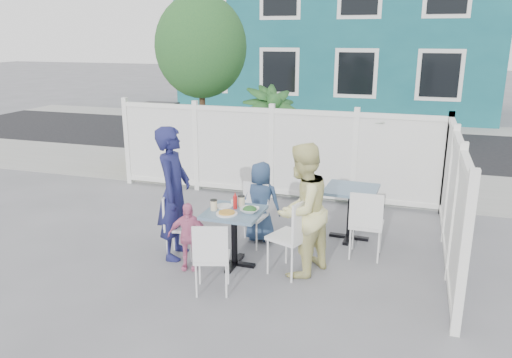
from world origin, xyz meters
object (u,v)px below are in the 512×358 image
(utility_cabinet, at_px, (160,135))
(spare_table, at_px, (351,200))
(chair_back, at_px, (253,209))
(chair_near, at_px, (211,253))
(toddler, at_px, (188,236))
(chair_left, at_px, (176,221))
(boy, at_px, (261,202))
(chair_right, at_px, (295,231))
(woman, at_px, (302,210))
(main_table, at_px, (234,223))
(man, at_px, (174,193))

(utility_cabinet, relative_size, spare_table, 1.73)
(spare_table, bearing_deg, chair_back, -156.34)
(chair_near, height_order, toddler, toddler)
(chair_left, relative_size, boy, 0.74)
(chair_right, xyz_separation_m, chair_back, (-0.79, 0.79, -0.07))
(chair_left, relative_size, woman, 0.52)
(chair_right, relative_size, chair_near, 1.14)
(chair_back, relative_size, boy, 0.75)
(main_table, height_order, chair_left, chair_left)
(chair_left, xyz_separation_m, boy, (0.90, 0.85, 0.08))
(utility_cabinet, xyz_separation_m, chair_left, (2.56, -4.38, -0.16))
(toddler, bearing_deg, spare_table, 26.27)
(utility_cabinet, bearing_deg, man, -60.13)
(chair_near, bearing_deg, boy, 70.81)
(chair_back, bearing_deg, chair_right, 142.67)
(chair_left, height_order, chair_back, chair_back)
(chair_back, xyz_separation_m, woman, (0.84, -0.70, 0.32))
(woman, bearing_deg, toddler, -53.46)
(chair_left, bearing_deg, man, -123.42)
(chair_right, bearing_deg, toddler, 122.08)
(boy, bearing_deg, toddler, 63.59)
(chair_right, distance_m, chair_back, 1.12)
(man, height_order, woman, man)
(utility_cabinet, xyz_separation_m, toddler, (2.87, -4.67, -0.22))
(spare_table, bearing_deg, man, -148.80)
(woman, bearing_deg, man, -66.03)
(man, distance_m, toddler, 0.62)
(chair_back, xyz_separation_m, chair_near, (0.02, -1.53, 0.00))
(spare_table, xyz_separation_m, boy, (-1.20, -0.43, -0.02))
(chair_left, height_order, toddler, toddler)
(woman, bearing_deg, chair_right, -9.70)
(chair_left, height_order, man, man)
(chair_near, relative_size, woman, 0.52)
(woman, xyz_separation_m, boy, (-0.77, 0.83, -0.24))
(utility_cabinet, bearing_deg, chair_back, -47.61)
(boy, bearing_deg, chair_left, 44.13)
(man, bearing_deg, chair_left, -121.09)
(chair_near, bearing_deg, chair_left, 118.96)
(man, distance_m, boy, 1.28)
(main_table, distance_m, boy, 0.88)
(spare_table, bearing_deg, chair_right, -109.85)
(main_table, relative_size, chair_near, 0.85)
(spare_table, height_order, man, man)
(utility_cabinet, xyz_separation_m, spare_table, (4.66, -3.10, -0.07))
(main_table, bearing_deg, chair_near, -88.81)
(toddler, bearing_deg, woman, -2.17)
(chair_left, distance_m, man, 0.37)
(utility_cabinet, distance_m, toddler, 5.49)
(chair_near, relative_size, toddler, 0.99)
(utility_cabinet, height_order, toddler, utility_cabinet)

